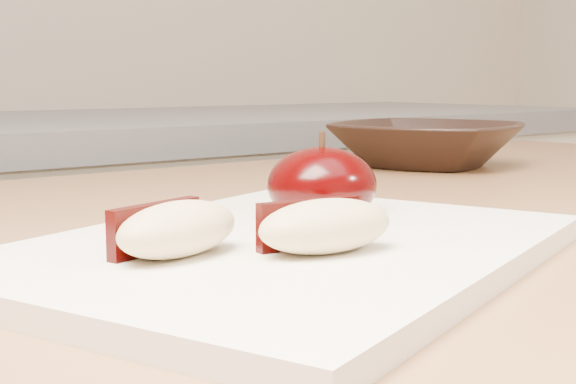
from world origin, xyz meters
TOP-DOWN VIEW (x-y plane):
  - cutting_board at (-0.02, 0.38)m, footprint 0.37×0.32m
  - apple_half at (0.05, 0.43)m, footprint 0.08×0.08m
  - apple_wedge_a at (-0.09, 0.38)m, footprint 0.08×0.05m
  - apple_wedge_b at (-0.03, 0.34)m, footprint 0.08×0.04m
  - bowl at (0.40, 0.65)m, footprint 0.26×0.26m

SIDE VIEW (x-z plane):
  - cutting_board at x=-0.02m, z-range 0.90..0.91m
  - bowl at x=0.40m, z-range 0.90..0.95m
  - apple_wedge_a at x=-0.09m, z-range 0.91..0.94m
  - apple_wedge_b at x=-0.03m, z-range 0.91..0.94m
  - apple_half at x=0.05m, z-range 0.90..0.96m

